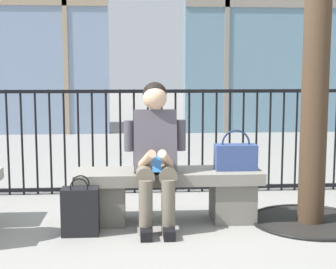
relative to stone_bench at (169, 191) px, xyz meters
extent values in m
plane|color=gray|center=(0.00, 0.00, -0.27)|extent=(60.00, 60.00, 0.00)
cube|color=gray|center=(0.00, 0.00, 0.13)|extent=(1.60, 0.44, 0.10)
cube|color=slate|center=(-0.56, 0.00, -0.10)|extent=(0.36, 0.37, 0.35)
cube|color=slate|center=(0.56, 0.00, -0.10)|extent=(0.36, 0.37, 0.35)
cylinder|color=#6B6051|center=(-0.21, -0.18, 0.20)|extent=(0.15, 0.40, 0.15)
cylinder|color=#6B6051|center=(-0.21, -0.38, -0.05)|extent=(0.11, 0.11, 0.45)
cube|color=black|center=(-0.21, -0.44, -0.23)|extent=(0.09, 0.22, 0.08)
cylinder|color=#6B6051|center=(-0.03, -0.18, 0.20)|extent=(0.15, 0.40, 0.15)
cylinder|color=#6B6051|center=(-0.03, -0.38, -0.05)|extent=(0.11, 0.11, 0.45)
cube|color=black|center=(-0.03, -0.44, -0.23)|extent=(0.09, 0.22, 0.08)
cube|color=#4C4751|center=(-0.12, -0.04, 0.44)|extent=(0.36, 0.30, 0.55)
cylinder|color=#4C4751|center=(-0.34, -0.04, 0.49)|extent=(0.08, 0.08, 0.26)
cylinder|color=#DBAD89|center=(-0.20, -0.26, 0.32)|extent=(0.16, 0.28, 0.20)
cylinder|color=#4C4751|center=(0.10, -0.04, 0.49)|extent=(0.08, 0.08, 0.26)
cylinder|color=#DBAD89|center=(-0.04, -0.26, 0.32)|extent=(0.16, 0.28, 0.20)
cube|color=#2D6BB7|center=(-0.12, -0.32, 0.30)|extent=(0.07, 0.10, 0.13)
sphere|color=#DBAD89|center=(-0.12, -0.06, 0.81)|extent=(0.20, 0.20, 0.20)
sphere|color=black|center=(-0.12, -0.03, 0.84)|extent=(0.20, 0.20, 0.20)
cube|color=#33477F|center=(0.58, -0.01, 0.29)|extent=(0.36, 0.16, 0.22)
torus|color=#1E2A4C|center=(0.58, -0.01, 0.41)|extent=(0.25, 0.02, 0.25)
cube|color=black|center=(-0.73, -0.32, -0.08)|extent=(0.29, 0.18, 0.38)
torus|color=black|center=(-0.73, -0.38, 0.13)|extent=(0.14, 0.01, 0.14)
torus|color=black|center=(-0.73, -0.25, 0.13)|extent=(0.14, 0.01, 0.14)
cylinder|color=black|center=(-1.61, 1.05, 0.28)|extent=(0.02, 0.02, 1.11)
cylinder|color=black|center=(-1.47, 1.05, 0.28)|extent=(0.02, 0.02, 1.11)
cylinder|color=black|center=(-1.32, 1.05, 0.28)|extent=(0.02, 0.02, 1.11)
cylinder|color=black|center=(-1.17, 1.05, 0.28)|extent=(0.02, 0.02, 1.11)
cylinder|color=black|center=(-1.03, 1.05, 0.28)|extent=(0.02, 0.02, 1.11)
cylinder|color=black|center=(-0.88, 1.05, 0.28)|extent=(0.02, 0.02, 1.11)
cylinder|color=black|center=(-0.73, 1.05, 0.28)|extent=(0.02, 0.02, 1.11)
cylinder|color=black|center=(-0.59, 1.05, 0.28)|extent=(0.02, 0.02, 1.11)
cylinder|color=black|center=(-0.44, 1.05, 0.28)|extent=(0.02, 0.02, 1.11)
cylinder|color=black|center=(-0.29, 1.05, 0.28)|extent=(0.02, 0.02, 1.11)
cylinder|color=black|center=(-0.15, 1.05, 0.28)|extent=(0.02, 0.02, 1.11)
cylinder|color=black|center=(0.00, 1.05, 0.28)|extent=(0.02, 0.02, 1.11)
cylinder|color=black|center=(0.15, 1.05, 0.28)|extent=(0.02, 0.02, 1.11)
cylinder|color=black|center=(0.29, 1.05, 0.28)|extent=(0.02, 0.02, 1.11)
cylinder|color=black|center=(0.44, 1.05, 0.28)|extent=(0.02, 0.02, 1.11)
cylinder|color=black|center=(0.59, 1.05, 0.28)|extent=(0.02, 0.02, 1.11)
cylinder|color=black|center=(0.73, 1.05, 0.28)|extent=(0.02, 0.02, 1.11)
cylinder|color=black|center=(0.88, 1.05, 0.28)|extent=(0.02, 0.02, 1.11)
cylinder|color=black|center=(1.03, 1.05, 0.28)|extent=(0.02, 0.02, 1.11)
cylinder|color=black|center=(1.17, 1.05, 0.28)|extent=(0.02, 0.02, 1.11)
cylinder|color=black|center=(1.32, 1.05, 0.28)|extent=(0.02, 0.02, 1.11)
cylinder|color=black|center=(1.47, 1.05, 0.28)|extent=(0.02, 0.02, 1.11)
cylinder|color=black|center=(1.61, 1.05, 0.28)|extent=(0.02, 0.02, 1.11)
cylinder|color=black|center=(1.76, 1.05, 0.28)|extent=(0.02, 0.02, 1.11)
cylinder|color=black|center=(1.91, 1.05, 0.28)|extent=(0.02, 0.02, 1.11)
cube|color=black|center=(0.00, 1.05, -0.22)|extent=(9.68, 0.04, 0.04)
cube|color=black|center=(0.00, 1.05, 0.82)|extent=(9.68, 0.04, 0.04)
cylinder|color=black|center=(1.22, -0.13, -0.27)|extent=(1.00, 1.00, 0.01)
torus|color=black|center=(1.22, -0.13, -0.26)|extent=(1.03, 1.03, 0.03)
cylinder|color=#423021|center=(1.22, -0.13, 1.43)|extent=(0.22, 0.22, 3.40)
camera|label=1|loc=(-0.31, -4.23, 1.03)|focal=53.49mm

